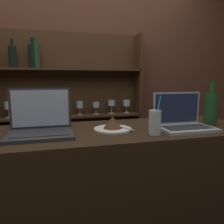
# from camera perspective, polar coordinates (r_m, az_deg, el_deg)

# --- Properties ---
(bar_counter) EXTENTS (1.86, 0.58, 1.05)m
(bar_counter) POSITION_cam_1_polar(r_m,az_deg,el_deg) (1.49, -3.11, -24.85)
(bar_counter) COLOR black
(bar_counter) RESTS_ON ground_plane
(back_wall) EXTENTS (7.00, 0.06, 2.70)m
(back_wall) POSITION_cam_1_polar(r_m,az_deg,el_deg) (2.26, -8.76, 8.72)
(back_wall) COLOR brown
(back_wall) RESTS_ON ground_plane
(back_shelf) EXTENTS (1.40, 0.18, 1.79)m
(back_shelf) POSITION_cam_1_polar(r_m,az_deg,el_deg) (2.21, -10.87, -1.98)
(back_shelf) COLOR #472D19
(back_shelf) RESTS_ON ground_plane
(laptop_near) EXTENTS (0.33, 0.25, 0.25)m
(laptop_near) POSITION_cam_1_polar(r_m,az_deg,el_deg) (1.23, -18.13, -3.20)
(laptop_near) COLOR #333338
(laptop_near) RESTS_ON bar_counter
(laptop_far) EXTENTS (0.32, 0.22, 0.21)m
(laptop_far) POSITION_cam_1_polar(r_m,az_deg,el_deg) (1.37, 17.96, -2.26)
(laptop_far) COLOR #ADADB2
(laptop_far) RESTS_ON bar_counter
(cake_plate) EXTENTS (0.22, 0.22, 0.08)m
(cake_plate) POSITION_cam_1_polar(r_m,az_deg,el_deg) (1.28, 0.20, -3.38)
(cake_plate) COLOR white
(cake_plate) RESTS_ON bar_counter
(water_glass) EXTENTS (0.07, 0.07, 0.21)m
(water_glass) POSITION_cam_1_polar(r_m,az_deg,el_deg) (1.19, 11.11, -2.66)
(water_glass) COLOR silver
(water_glass) RESTS_ON bar_counter
(wine_bottle_green) EXTENTS (0.08, 0.08, 0.29)m
(wine_bottle_green) POSITION_cam_1_polar(r_m,az_deg,el_deg) (1.55, 24.43, 0.99)
(wine_bottle_green) COLOR #1E4C23
(wine_bottle_green) RESTS_ON bar_counter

